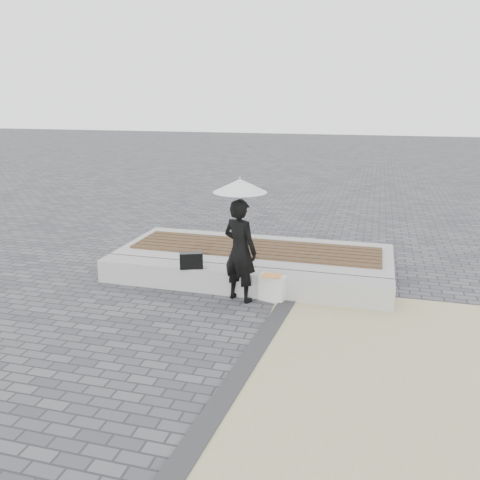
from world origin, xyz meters
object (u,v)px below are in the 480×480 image
(parasol, at_px, (240,186))
(handbag, at_px, (191,261))
(seating_ledge, at_px, (238,281))
(canvas_tote, at_px, (272,288))
(woman, at_px, (240,251))

(parasol, xyz_separation_m, handbag, (-0.88, 0.15, -1.32))
(handbag, bearing_deg, seating_ledge, -10.54)
(canvas_tote, bearing_deg, seating_ledge, 176.16)
(seating_ledge, distance_m, parasol, 1.69)
(parasol, height_order, canvas_tote, parasol)
(handbag, bearing_deg, parasol, -31.80)
(seating_ledge, xyz_separation_m, handbag, (-0.77, -0.16, 0.34))
(canvas_tote, bearing_deg, handbag, -167.08)
(seating_ledge, relative_size, woman, 3.02)
(handbag, xyz_separation_m, canvas_tote, (1.39, -0.06, -0.31))
(seating_ledge, relative_size, canvas_tote, 11.34)
(woman, height_order, canvas_tote, woman)
(parasol, height_order, handbag, parasol)
(seating_ledge, xyz_separation_m, parasol, (0.11, -0.31, 1.66))
(handbag, bearing_deg, canvas_tote, -24.66)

